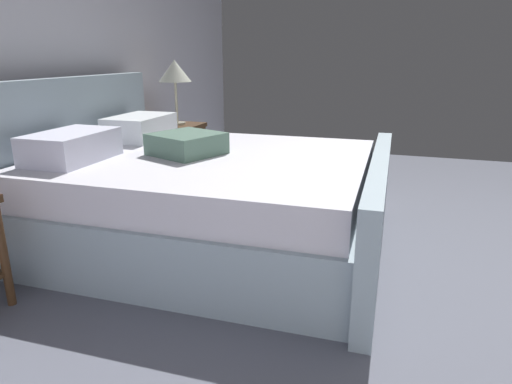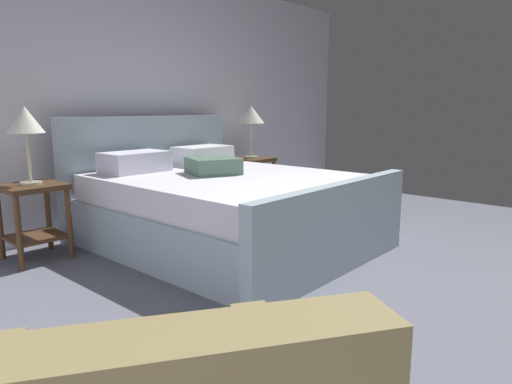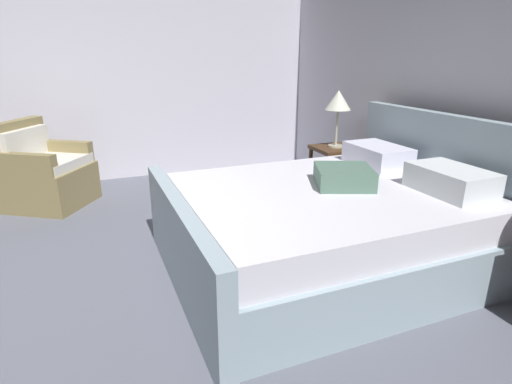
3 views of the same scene
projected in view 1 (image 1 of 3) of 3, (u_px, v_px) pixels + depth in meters
name	position (u px, v px, depth m)	size (l,w,h in m)	color
wall_back	(49.00, 49.00, 3.32)	(6.50, 0.12, 2.59)	silver
bed	(204.00, 195.00, 3.06)	(1.95, 2.31, 1.10)	#94A9B3
nightstand_right	(178.00, 144.00, 4.46)	(0.44, 0.44, 0.60)	#492E1A
table_lamp_right	(175.00, 72.00, 4.26)	(0.31, 0.31, 0.61)	#B7B293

